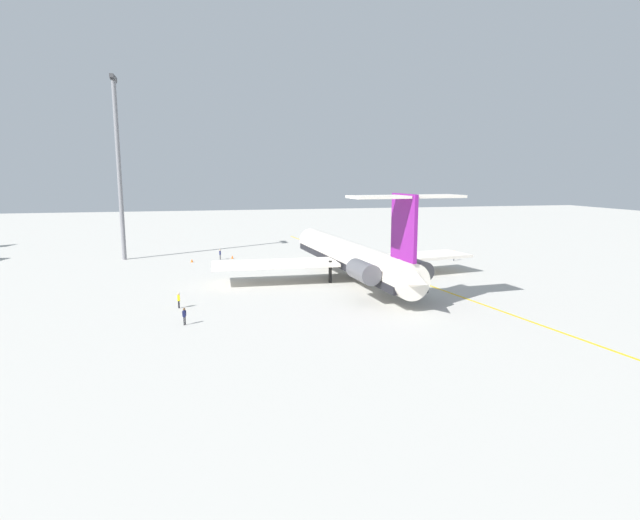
# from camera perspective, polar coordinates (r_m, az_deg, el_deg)

# --- Properties ---
(ground) EXTENTS (287.02, 287.02, 0.00)m
(ground) POSITION_cam_1_polar(r_m,az_deg,el_deg) (71.14, 8.29, -1.84)
(ground) COLOR #B7B5AD
(main_jetliner) EXTENTS (40.96, 36.29, 11.92)m
(main_jetliner) POSITION_cam_1_polar(r_m,az_deg,el_deg) (66.91, 3.63, 0.35)
(main_jetliner) COLOR silver
(main_jetliner) RESTS_ON ground
(ground_crew_near_nose) EXTENTS (0.42, 0.28, 1.73)m
(ground_crew_near_nose) POSITION_cam_1_polar(r_m,az_deg,el_deg) (86.00, -11.07, 0.76)
(ground_crew_near_nose) COLOR black
(ground_crew_near_nose) RESTS_ON ground
(ground_crew_near_tail) EXTENTS (0.27, 0.36, 1.64)m
(ground_crew_near_tail) POSITION_cam_1_polar(r_m,az_deg,el_deg) (49.31, -14.88, -5.86)
(ground_crew_near_tail) COLOR black
(ground_crew_near_tail) RESTS_ON ground
(ground_crew_portside) EXTENTS (0.36, 0.27, 1.67)m
(ground_crew_portside) POSITION_cam_1_polar(r_m,az_deg,el_deg) (55.60, -15.48, -4.14)
(ground_crew_portside) COLOR black
(ground_crew_portside) RESTS_ON ground
(ground_crew_starboard) EXTENTS (0.36, 0.30, 1.73)m
(ground_crew_starboard) POSITION_cam_1_polar(r_m,az_deg,el_deg) (86.07, 14.70, 0.64)
(ground_crew_starboard) COLOR black
(ground_crew_starboard) RESTS_ON ground
(safety_cone_nose) EXTENTS (0.40, 0.40, 0.55)m
(safety_cone_nose) POSITION_cam_1_polar(r_m,az_deg,el_deg) (86.82, -9.75, 0.33)
(safety_cone_nose) COLOR #EA590F
(safety_cone_nose) RESTS_ON ground
(safety_cone_wingtip) EXTENTS (0.40, 0.40, 0.55)m
(safety_cone_wingtip) POSITION_cam_1_polar(r_m,az_deg,el_deg) (84.48, -14.08, -0.06)
(safety_cone_wingtip) COLOR #EA590F
(safety_cone_wingtip) RESTS_ON ground
(taxiway_centreline) EXTENTS (101.25, 14.59, 0.01)m
(taxiway_centreline) POSITION_cam_1_polar(r_m,az_deg,el_deg) (71.19, 9.46, -1.86)
(taxiway_centreline) COLOR gold
(taxiway_centreline) RESTS_ON ground
(light_mast) EXTENTS (4.00, 0.70, 29.18)m
(light_mast) POSITION_cam_1_polar(r_m,az_deg,el_deg) (89.68, -21.53, 10.08)
(light_mast) COLOR slate
(light_mast) RESTS_ON ground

